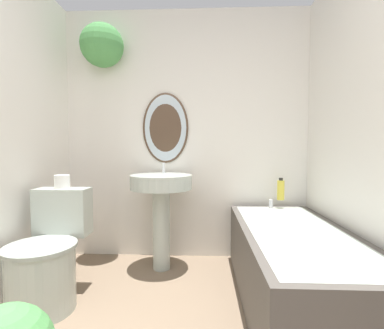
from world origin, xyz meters
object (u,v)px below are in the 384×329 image
object	(u,v)px
toilet	(47,261)
bathtub	(295,266)
shampoo_bottle	(281,190)
toilet_paper_roll	(62,182)
pedestal_sink	(161,197)

from	to	relation	value
toilet	bathtub	distance (m)	1.68
toilet	bathtub	xyz separation A→B (m)	(1.68, 0.07, -0.04)
toilet	shampoo_bottle	xyz separation A→B (m)	(1.77, 0.77, 0.38)
toilet	bathtub	bearing A→B (deg)	2.50
bathtub	toilet_paper_roll	distance (m)	1.77
toilet	shampoo_bottle	distance (m)	1.96
pedestal_sink	bathtub	distance (m)	1.19
toilet	shampoo_bottle	size ratio (longest dim) A/B	3.81
toilet	toilet_paper_roll	size ratio (longest dim) A/B	6.99
shampoo_bottle	toilet_paper_roll	bearing A→B (deg)	-162.80
pedestal_sink	shampoo_bottle	world-z (taller)	pedestal_sink
shampoo_bottle	toilet_paper_roll	xyz separation A→B (m)	(-1.77, -0.55, 0.13)
toilet_paper_roll	shampoo_bottle	bearing A→B (deg)	17.20
pedestal_sink	bathtub	world-z (taller)	pedestal_sink
shampoo_bottle	toilet_paper_roll	world-z (taller)	toilet_paper_roll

